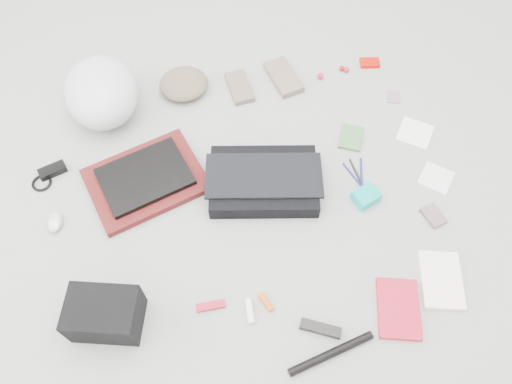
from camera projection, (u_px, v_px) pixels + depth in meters
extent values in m
plane|color=gray|center=(256.00, 199.00, 1.83)|extent=(4.00, 4.00, 0.00)
cube|color=black|center=(264.00, 181.00, 1.83)|extent=(0.43, 0.34, 0.07)
cube|color=black|center=(264.00, 176.00, 1.80)|extent=(0.45, 0.26, 0.01)
cube|color=#571615|center=(146.00, 180.00, 1.86)|extent=(0.49, 0.42, 0.03)
cube|color=black|center=(145.00, 177.00, 1.84)|extent=(0.37, 0.32, 0.02)
ellipsoid|color=silver|center=(102.00, 92.00, 1.96)|extent=(0.32, 0.38, 0.21)
ellipsoid|color=brown|center=(184.00, 84.00, 2.08)|extent=(0.22, 0.22, 0.07)
cube|color=#706455|center=(240.00, 87.00, 2.10)|extent=(0.11, 0.18, 0.03)
cube|color=#7F6958|center=(283.00, 77.00, 2.13)|extent=(0.15, 0.22, 0.03)
cube|color=black|center=(53.00, 170.00, 1.88)|extent=(0.11, 0.08, 0.03)
torus|color=black|center=(42.00, 183.00, 1.86)|extent=(0.08, 0.08, 0.01)
ellipsoid|color=silver|center=(55.00, 222.00, 1.77)|extent=(0.06, 0.09, 0.03)
cube|color=black|center=(105.00, 314.00, 1.54)|extent=(0.25, 0.20, 0.14)
cube|color=maroon|center=(211.00, 306.00, 1.62)|extent=(0.09, 0.03, 0.01)
cylinder|color=white|center=(250.00, 311.00, 1.60)|extent=(0.02, 0.08, 0.02)
cylinder|color=#DC5312|center=(266.00, 302.00, 1.62)|extent=(0.04, 0.07, 0.02)
cube|color=black|center=(321.00, 329.00, 1.57)|extent=(0.13, 0.08, 0.03)
cylinder|color=black|center=(331.00, 354.00, 1.53)|extent=(0.29, 0.09, 0.03)
cube|color=red|center=(398.00, 309.00, 1.61)|extent=(0.18, 0.23, 0.02)
cube|color=white|center=(441.00, 280.00, 1.66)|extent=(0.18, 0.23, 0.02)
cube|color=#3F713E|center=(351.00, 138.00, 1.97)|extent=(0.13, 0.14, 0.01)
cylinder|color=navy|center=(352.00, 175.00, 1.88)|extent=(0.05, 0.11, 0.01)
cylinder|color=black|center=(358.00, 176.00, 1.88)|extent=(0.03, 0.16, 0.01)
cylinder|color=navy|center=(361.00, 175.00, 1.88)|extent=(0.05, 0.15, 0.01)
cube|color=#07B8AE|center=(366.00, 197.00, 1.81)|extent=(0.11, 0.10, 0.04)
cube|color=slate|center=(433.00, 216.00, 1.79)|extent=(0.08, 0.10, 0.02)
cube|color=white|center=(415.00, 133.00, 1.99)|extent=(0.18, 0.18, 0.01)
cube|color=white|center=(436.00, 178.00, 1.88)|extent=(0.16, 0.16, 0.01)
sphere|color=red|center=(321.00, 76.00, 2.13)|extent=(0.04, 0.04, 0.03)
sphere|color=#A60D16|center=(342.00, 68.00, 2.16)|extent=(0.03, 0.03, 0.02)
sphere|color=red|center=(346.00, 70.00, 2.15)|extent=(0.03, 0.03, 0.02)
cube|color=#BA1206|center=(370.00, 63.00, 2.18)|extent=(0.09, 0.06, 0.02)
cube|color=gray|center=(393.00, 97.00, 2.09)|extent=(0.07, 0.08, 0.00)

